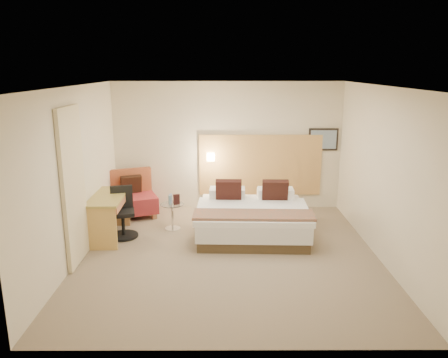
{
  "coord_description": "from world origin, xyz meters",
  "views": [
    {
      "loc": [
        -0.1,
        -6.61,
        2.97
      ],
      "look_at": [
        -0.08,
        0.59,
        1.13
      ],
      "focal_mm": 35.0,
      "sensor_mm": 36.0,
      "label": 1
    }
  ],
  "objects_px": {
    "lounge_chair": "(133,198)",
    "side_table": "(172,215)",
    "desk_chair": "(123,217)",
    "bed": "(252,217)",
    "desk": "(109,204)"
  },
  "relations": [
    {
      "from": "bed",
      "to": "desk",
      "type": "xyz_separation_m",
      "value": [
        -2.55,
        -0.18,
        0.3
      ]
    },
    {
      "from": "bed",
      "to": "side_table",
      "type": "bearing_deg",
      "value": 171.44
    },
    {
      "from": "lounge_chair",
      "to": "bed",
      "type": "bearing_deg",
      "value": -23.28
    },
    {
      "from": "lounge_chair",
      "to": "side_table",
      "type": "distance_m",
      "value": 1.21
    },
    {
      "from": "desk",
      "to": "desk_chair",
      "type": "bearing_deg",
      "value": 9.58
    },
    {
      "from": "lounge_chair",
      "to": "desk_chair",
      "type": "relative_size",
      "value": 1.22
    },
    {
      "from": "bed",
      "to": "lounge_chair",
      "type": "relative_size",
      "value": 1.85
    },
    {
      "from": "bed",
      "to": "desk_chair",
      "type": "height_order",
      "value": "bed"
    },
    {
      "from": "bed",
      "to": "side_table",
      "type": "relative_size",
      "value": 3.63
    },
    {
      "from": "lounge_chair",
      "to": "side_table",
      "type": "height_order",
      "value": "lounge_chair"
    },
    {
      "from": "bed",
      "to": "desk_chair",
      "type": "distance_m",
      "value": 2.34
    },
    {
      "from": "lounge_chair",
      "to": "desk_chair",
      "type": "bearing_deg",
      "value": -87.32
    },
    {
      "from": "side_table",
      "to": "desk_chair",
      "type": "distance_m",
      "value": 0.93
    },
    {
      "from": "desk",
      "to": "desk_chair",
      "type": "distance_m",
      "value": 0.33
    },
    {
      "from": "desk_chair",
      "to": "side_table",
      "type": "bearing_deg",
      "value": 23.41
    }
  ]
}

